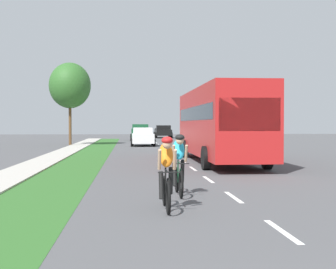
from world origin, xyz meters
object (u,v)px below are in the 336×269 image
(cyclist_lead, at_px, (166,172))
(street_tree_far, at_px, (70,86))
(bus_red, at_px, (219,121))
(cyclist_trailing, at_px, (179,164))
(pickup_black, at_px, (163,132))
(sedan_white, at_px, (143,137))
(suv_dark_green, at_px, (140,132))

(cyclist_lead, distance_m, street_tree_far, 31.60)
(cyclist_lead, distance_m, bus_red, 12.86)
(cyclist_lead, relative_size, cyclist_trailing, 1.00)
(pickup_black, bearing_deg, sedan_white, -98.58)
(bus_red, bearing_deg, sedan_white, 100.65)
(cyclist_lead, xyz_separation_m, sedan_white, (0.35, 29.18, -0.04))
(cyclist_trailing, height_order, street_tree_far, street_tree_far)
(suv_dark_green, xyz_separation_m, street_tree_far, (-6.25, -10.64, 4.16))
(suv_dark_green, relative_size, pickup_black, 0.92)
(cyclist_lead, distance_m, pickup_black, 51.16)
(cyclist_lead, bearing_deg, cyclist_trailing, 76.52)
(cyclist_lead, bearing_deg, bus_red, 74.04)
(cyclist_trailing, xyz_separation_m, bus_red, (3.03, 10.29, 1.17))
(cyclist_trailing, relative_size, sedan_white, 0.40)
(pickup_black, relative_size, street_tree_far, 0.72)
(cyclist_lead, relative_size, street_tree_far, 0.24)
(pickup_black, bearing_deg, suv_dark_green, -108.45)
(pickup_black, xyz_separation_m, street_tree_far, (-9.47, -20.27, 4.28))
(bus_red, bearing_deg, cyclist_trailing, -106.44)
(suv_dark_green, distance_m, street_tree_far, 13.02)
(cyclist_trailing, height_order, bus_red, bus_red)
(sedan_white, relative_size, suv_dark_green, 0.91)
(cyclist_lead, height_order, cyclist_trailing, same)
(cyclist_trailing, relative_size, street_tree_far, 0.24)
(bus_red, distance_m, pickup_black, 38.73)
(pickup_black, height_order, street_tree_far, street_tree_far)
(bus_red, relative_size, suv_dark_green, 2.47)
(cyclist_lead, height_order, street_tree_far, street_tree_far)
(pickup_black, bearing_deg, bus_red, -90.18)
(suv_dark_green, relative_size, street_tree_far, 0.66)
(cyclist_trailing, bearing_deg, pickup_black, 86.31)
(cyclist_trailing, distance_m, sedan_white, 27.15)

